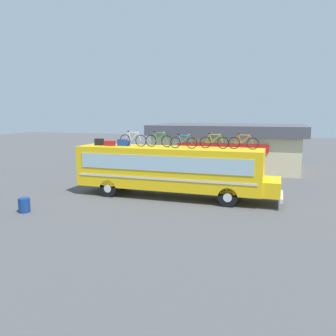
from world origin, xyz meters
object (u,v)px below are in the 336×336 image
(luggage_bag_1, at_px, (99,142))
(rooftop_bicycle_3, at_px, (183,142))
(rooftop_bicycle_1, at_px, (133,140))
(rooftop_bicycle_4, at_px, (214,142))
(luggage_bag_3, at_px, (124,143))
(bus, at_px, (170,168))
(rooftop_bicycle_2, at_px, (159,140))
(rooftop_bicycle_5, at_px, (243,143))
(trash_bin, at_px, (24,205))
(luggage_bag_2, at_px, (110,143))

(luggage_bag_1, xyz_separation_m, rooftop_bicycle_3, (5.78, -0.24, 0.15))
(rooftop_bicycle_1, height_order, rooftop_bicycle_3, rooftop_bicycle_1)
(luggage_bag_1, distance_m, rooftop_bicycle_4, 7.54)
(luggage_bag_3, distance_m, rooftop_bicycle_1, 0.78)
(rooftop_bicycle_3, bearing_deg, bus, 159.56)
(luggage_bag_1, relative_size, rooftop_bicycle_4, 0.31)
(rooftop_bicycle_4, bearing_deg, rooftop_bicycle_2, -178.90)
(rooftop_bicycle_4, height_order, rooftop_bicycle_5, rooftop_bicycle_4)
(rooftop_bicycle_4, distance_m, trash_bin, 11.15)
(luggage_bag_1, height_order, rooftop_bicycle_2, rooftop_bicycle_2)
(rooftop_bicycle_3, height_order, rooftop_bicycle_4, rooftop_bicycle_4)
(bus, xyz_separation_m, rooftop_bicycle_1, (-2.48, -0.09, 1.71))
(luggage_bag_1, relative_size, rooftop_bicycle_5, 0.30)
(trash_bin, bearing_deg, rooftop_bicycle_4, 32.41)
(bus, relative_size, rooftop_bicycle_3, 7.54)
(luggage_bag_2, relative_size, trash_bin, 0.84)
(rooftop_bicycle_3, xyz_separation_m, trash_bin, (-7.28, -5.23, -3.12))
(luggage_bag_2, bearing_deg, luggage_bag_1, 173.22)
(luggage_bag_3, xyz_separation_m, trash_bin, (-3.17, -5.68, -2.96))
(rooftop_bicycle_1, bearing_deg, bus, 2.02)
(luggage_bag_3, relative_size, trash_bin, 0.93)
(rooftop_bicycle_4, distance_m, rooftop_bicycle_5, 1.69)
(trash_bin, bearing_deg, rooftop_bicycle_2, 45.46)
(luggage_bag_2, xyz_separation_m, rooftop_bicycle_1, (1.58, 0.11, 0.25))
(bus, relative_size, luggage_bag_2, 19.54)
(luggage_bag_1, bearing_deg, rooftop_bicycle_4, 1.99)
(rooftop_bicycle_1, relative_size, rooftop_bicycle_3, 1.09)
(luggage_bag_2, bearing_deg, rooftop_bicycle_1, 3.80)
(luggage_bag_2, distance_m, rooftop_bicycle_1, 1.60)
(rooftop_bicycle_1, relative_size, rooftop_bicycle_4, 1.05)
(rooftop_bicycle_5, height_order, trash_bin, rooftop_bicycle_5)
(rooftop_bicycle_3, distance_m, trash_bin, 9.49)
(rooftop_bicycle_1, relative_size, rooftop_bicycle_5, 1.04)
(luggage_bag_3, height_order, rooftop_bicycle_2, rooftop_bicycle_2)
(luggage_bag_3, distance_m, rooftop_bicycle_4, 5.87)
(rooftop_bicycle_5, bearing_deg, trash_bin, -151.30)
(rooftop_bicycle_1, xyz_separation_m, rooftop_bicycle_3, (3.39, -0.25, -0.04))
(bus, distance_m, luggage_bag_3, 3.55)
(bus, relative_size, luggage_bag_3, 17.60)
(luggage_bag_1, distance_m, luggage_bag_2, 0.82)
(luggage_bag_2, height_order, rooftop_bicycle_4, rooftop_bicycle_4)
(rooftop_bicycle_4, xyz_separation_m, trash_bin, (-9.03, -5.74, -3.14))
(rooftop_bicycle_4, bearing_deg, luggage_bag_3, -179.43)
(bus, distance_m, luggage_bag_1, 5.11)
(rooftop_bicycle_1, xyz_separation_m, rooftop_bicycle_4, (5.14, 0.25, -0.02))
(rooftop_bicycle_3, height_order, trash_bin, rooftop_bicycle_3)
(rooftop_bicycle_2, xyz_separation_m, trash_bin, (-5.58, -5.67, -3.16))
(rooftop_bicycle_2, height_order, rooftop_bicycle_5, rooftop_bicycle_2)
(rooftop_bicycle_4, xyz_separation_m, rooftop_bicycle_5, (1.69, 0.13, -0.00))
(luggage_bag_2, height_order, rooftop_bicycle_5, rooftop_bicycle_5)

